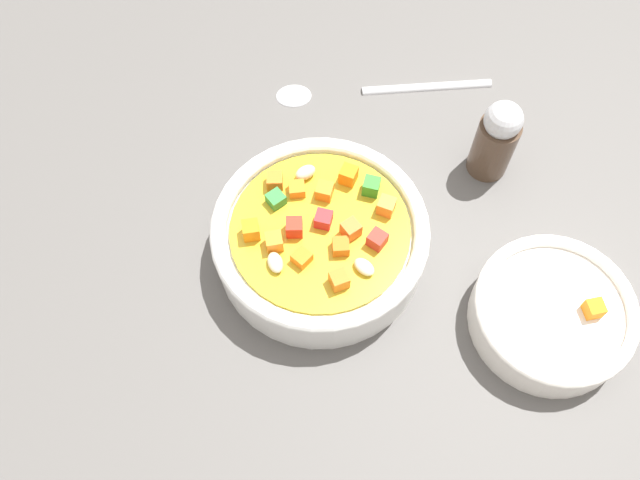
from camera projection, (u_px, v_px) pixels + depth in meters
The scene contains 5 objects.
ground_plane at pixel (320, 258), 54.85cm from camera, with size 140.00×140.00×2.00cm, color #565451.
soup_bowl_main at pixel (320, 238), 51.78cm from camera, with size 16.58×16.58×5.33cm.
spoon at pixel (370, 88), 61.21cm from camera, with size 17.77×11.81×0.85cm.
side_bowl_small at pixel (552, 314), 49.64cm from camera, with size 11.91×11.91×3.91cm.
pepper_shaker at pixel (496, 139), 54.34cm from camera, with size 3.41×3.41×7.89cm.
Camera 1 is at (-10.91, 21.49, 48.29)cm, focal length 37.84 mm.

